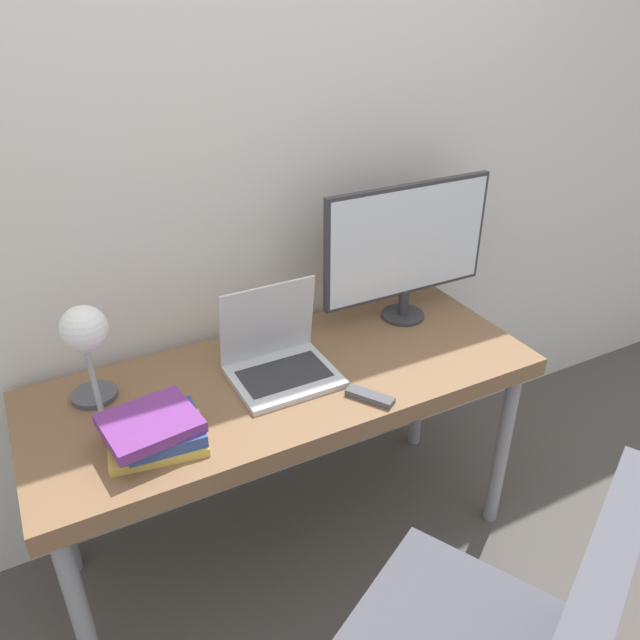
{
  "coord_description": "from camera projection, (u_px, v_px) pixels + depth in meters",
  "views": [
    {
      "loc": [
        -0.64,
        -1.12,
        1.79
      ],
      "look_at": [
        0.1,
        0.27,
        0.9
      ],
      "focal_mm": 35.0,
      "sensor_mm": 36.0,
      "label": 1
    }
  ],
  "objects": [
    {
      "name": "laptop",
      "position": [
        279.0,
        358.0,
        1.87
      ],
      "size": [
        0.3,
        0.26,
        0.27
      ],
      "color": "silver",
      "rests_on": "desk"
    },
    {
      "name": "book_stack",
      "position": [
        156.0,
        431.0,
        1.59
      ],
      "size": [
        0.27,
        0.22,
        0.09
      ],
      "color": "gold",
      "rests_on": "desk"
    },
    {
      "name": "ground_plane",
      "position": [
        332.0,
        608.0,
        2.0
      ],
      "size": [
        12.0,
        12.0,
        0.0
      ],
      "primitive_type": "plane",
      "color": "#514C47"
    },
    {
      "name": "monitor",
      "position": [
        407.0,
        245.0,
        2.07
      ],
      "size": [
        0.62,
        0.15,
        0.48
      ],
      "color": "#333338",
      "rests_on": "desk"
    },
    {
      "name": "desk",
      "position": [
        287.0,
        393.0,
        1.92
      ],
      "size": [
        1.53,
        0.61,
        0.72
      ],
      "color": "brown",
      "rests_on": "ground_plane"
    },
    {
      "name": "tv_remote",
      "position": [
        370.0,
        397.0,
        1.77
      ],
      "size": [
        0.11,
        0.14,
        0.02
      ],
      "color": "#4C4C51",
      "rests_on": "desk"
    },
    {
      "name": "desk_lamp",
      "position": [
        86.0,
        340.0,
        1.58
      ],
      "size": [
        0.13,
        0.25,
        0.35
      ],
      "color": "#4C4C51",
      "rests_on": "desk"
    },
    {
      "name": "wall_back",
      "position": [
        229.0,
        155.0,
        1.88
      ],
      "size": [
        8.0,
        0.05,
        2.6
      ],
      "color": "silver",
      "rests_on": "ground_plane"
    }
  ]
}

